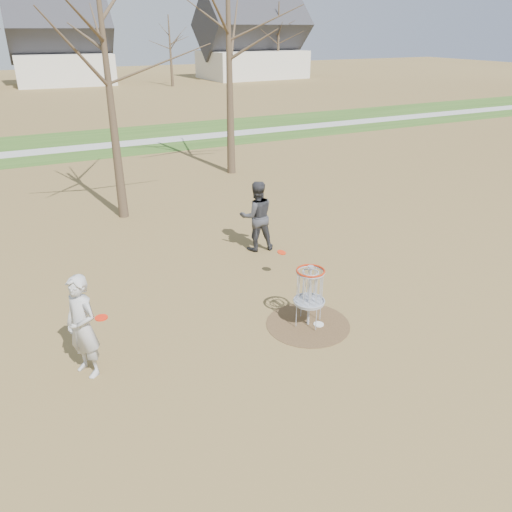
{
  "coord_description": "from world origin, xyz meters",
  "views": [
    {
      "loc": [
        -5.04,
        -7.66,
        5.8
      ],
      "look_at": [
        -0.5,
        1.5,
        1.1
      ],
      "focal_mm": 35.0,
      "sensor_mm": 36.0,
      "label": 1
    }
  ],
  "objects_px": {
    "player_standing": "(82,327)",
    "disc_golf_basket": "(310,287)",
    "disc_grounded": "(319,324)",
    "player_throwing": "(257,216)"
  },
  "relations": [
    {
      "from": "player_standing",
      "to": "disc_grounded",
      "type": "height_order",
      "value": "player_standing"
    },
    {
      "from": "disc_grounded",
      "to": "disc_golf_basket",
      "type": "xyz_separation_m",
      "value": [
        -0.19,
        0.13,
        0.89
      ]
    },
    {
      "from": "player_standing",
      "to": "player_throwing",
      "type": "height_order",
      "value": "player_throwing"
    },
    {
      "from": "player_standing",
      "to": "player_throwing",
      "type": "distance_m",
      "value": 6.42
    },
    {
      "from": "disc_grounded",
      "to": "disc_golf_basket",
      "type": "bearing_deg",
      "value": 146.43
    },
    {
      "from": "player_standing",
      "to": "disc_grounded",
      "type": "distance_m",
      "value": 4.79
    },
    {
      "from": "disc_grounded",
      "to": "disc_golf_basket",
      "type": "distance_m",
      "value": 0.92
    },
    {
      "from": "player_standing",
      "to": "disc_golf_basket",
      "type": "height_order",
      "value": "player_standing"
    },
    {
      "from": "player_standing",
      "to": "disc_golf_basket",
      "type": "distance_m",
      "value": 4.49
    },
    {
      "from": "player_standing",
      "to": "disc_grounded",
      "type": "xyz_separation_m",
      "value": [
        4.66,
        -0.53,
        -0.96
      ]
    }
  ]
}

